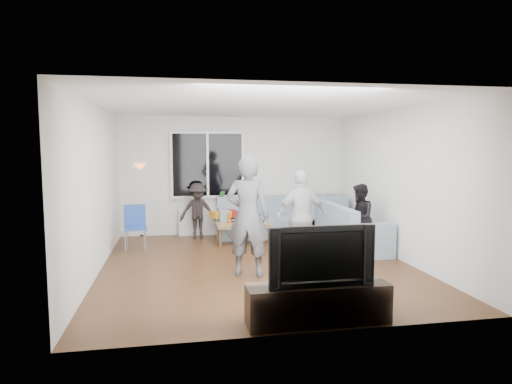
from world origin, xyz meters
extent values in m
cube|color=#56351C|center=(0.00, 0.00, -0.02)|extent=(5.00, 5.50, 0.04)
cube|color=white|center=(0.00, 0.00, 2.62)|extent=(5.00, 5.50, 0.04)
cube|color=silver|center=(0.00, 2.77, 1.30)|extent=(5.00, 0.04, 2.60)
cube|color=silver|center=(0.00, -2.77, 1.30)|extent=(5.00, 0.04, 2.60)
cube|color=silver|center=(-2.52, 0.00, 1.30)|extent=(0.04, 5.50, 2.60)
cube|color=silver|center=(2.52, 0.00, 1.30)|extent=(0.04, 5.50, 2.60)
cube|color=white|center=(-0.60, 2.69, 1.55)|extent=(1.62, 0.06, 1.47)
cube|color=black|center=(-0.60, 2.65, 1.55)|extent=(1.50, 0.02, 1.35)
cube|color=white|center=(-0.60, 2.64, 1.55)|extent=(0.05, 0.03, 1.35)
cube|color=silver|center=(-0.60, 2.65, 0.31)|extent=(1.30, 0.12, 0.62)
imported|color=#255D2A|center=(-0.32, 2.62, 0.80)|extent=(0.20, 0.16, 0.36)
imported|color=silver|center=(-0.68, 2.62, 0.71)|extent=(0.22, 0.22, 0.18)
cube|color=gray|center=(1.93, 2.27, 0.42)|extent=(0.85, 0.85, 0.85)
cube|color=orange|center=(-0.37, 2.25, 0.51)|extent=(0.47, 0.44, 0.14)
cube|color=maroon|center=(-0.20, 2.33, 0.51)|extent=(0.38, 0.32, 0.13)
cube|color=olive|center=(0.04, 1.69, 0.20)|extent=(1.11, 0.61, 0.40)
cylinder|color=maroon|center=(0.01, 1.68, 0.49)|extent=(0.17, 0.17, 0.17)
imported|color=#4A494E|center=(-0.24, -0.58, 0.91)|extent=(0.77, 0.64, 1.82)
imported|color=silver|center=(0.78, 0.04, 0.78)|extent=(0.95, 0.47, 1.56)
imported|color=black|center=(2.02, 0.52, 0.64)|extent=(0.66, 0.74, 1.27)
imported|color=black|center=(-0.85, 2.30, 0.59)|extent=(0.77, 0.44, 1.18)
cube|color=#2E2117|center=(0.23, -2.50, 0.22)|extent=(1.60, 0.40, 0.44)
imported|color=black|center=(0.23, -2.50, 0.78)|extent=(1.18, 0.15, 0.68)
cylinder|color=black|center=(0.13, 1.81, 0.50)|extent=(0.07, 0.07, 0.21)
cylinder|color=#D2530C|center=(-0.23, 1.78, 0.51)|extent=(0.07, 0.07, 0.22)
cylinder|color=black|center=(0.38, 1.79, 0.49)|extent=(0.07, 0.07, 0.18)
camera|label=1|loc=(-1.31, -7.07, 1.97)|focal=31.11mm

